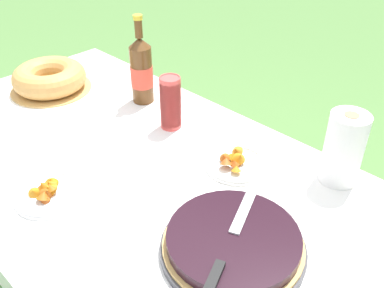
{
  "coord_description": "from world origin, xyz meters",
  "views": [
    {
      "loc": [
        0.87,
        -0.62,
        1.56
      ],
      "look_at": [
        0.11,
        0.15,
        0.83
      ],
      "focal_mm": 40.0,
      "sensor_mm": 36.0,
      "label": 1
    }
  ],
  "objects_px": {
    "berry_tart": "(233,243)",
    "cup_stack": "(171,103)",
    "serving_knife": "(230,242)",
    "snack_plate_near": "(49,193)",
    "paper_towel_roll": "(344,148)",
    "bundt_cake": "(50,78)",
    "cider_bottle_amber": "(142,70)",
    "snack_plate_left": "(236,163)"
  },
  "relations": [
    {
      "from": "paper_towel_roll",
      "to": "bundt_cake",
      "type": "bearing_deg",
      "value": -165.48
    },
    {
      "from": "berry_tart",
      "to": "cider_bottle_amber",
      "type": "distance_m",
      "value": 0.82
    },
    {
      "from": "cider_bottle_amber",
      "to": "paper_towel_roll",
      "type": "height_order",
      "value": "cider_bottle_amber"
    },
    {
      "from": "bundt_cake",
      "to": "berry_tart",
      "type": "bearing_deg",
      "value": -7.44
    },
    {
      "from": "serving_knife",
      "to": "berry_tart",
      "type": "bearing_deg",
      "value": -0.0
    },
    {
      "from": "berry_tart",
      "to": "cider_bottle_amber",
      "type": "xyz_separation_m",
      "value": [
        -0.74,
        0.34,
        0.1
      ]
    },
    {
      "from": "berry_tart",
      "to": "snack_plate_left",
      "type": "relative_size",
      "value": 1.82
    },
    {
      "from": "serving_knife",
      "to": "cup_stack",
      "type": "distance_m",
      "value": 0.62
    },
    {
      "from": "bundt_cake",
      "to": "snack_plate_near",
      "type": "relative_size",
      "value": 1.65
    },
    {
      "from": "berry_tart",
      "to": "snack_plate_left",
      "type": "height_order",
      "value": "snack_plate_left"
    },
    {
      "from": "cup_stack",
      "to": "snack_plate_near",
      "type": "bearing_deg",
      "value": -86.54
    },
    {
      "from": "bundt_cake",
      "to": "cup_stack",
      "type": "bearing_deg",
      "value": 14.84
    },
    {
      "from": "bundt_cake",
      "to": "cider_bottle_amber",
      "type": "height_order",
      "value": "cider_bottle_amber"
    },
    {
      "from": "snack_plate_near",
      "to": "cup_stack",
      "type": "bearing_deg",
      "value": 93.46
    },
    {
      "from": "cider_bottle_amber",
      "to": "snack_plate_left",
      "type": "xyz_separation_m",
      "value": [
        0.53,
        -0.08,
        -0.11
      ]
    },
    {
      "from": "snack_plate_near",
      "to": "snack_plate_left",
      "type": "height_order",
      "value": "snack_plate_left"
    },
    {
      "from": "serving_knife",
      "to": "paper_towel_roll",
      "type": "bearing_deg",
      "value": -26.21
    },
    {
      "from": "paper_towel_roll",
      "to": "berry_tart",
      "type": "bearing_deg",
      "value": -95.13
    },
    {
      "from": "cider_bottle_amber",
      "to": "snack_plate_left",
      "type": "relative_size",
      "value": 1.74
    },
    {
      "from": "bundt_cake",
      "to": "paper_towel_roll",
      "type": "relative_size",
      "value": 1.46
    },
    {
      "from": "serving_knife",
      "to": "snack_plate_near",
      "type": "bearing_deg",
      "value": 86.69
    },
    {
      "from": "serving_knife",
      "to": "paper_towel_roll",
      "type": "relative_size",
      "value": 1.63
    },
    {
      "from": "cup_stack",
      "to": "cider_bottle_amber",
      "type": "relative_size",
      "value": 0.57
    },
    {
      "from": "bundt_cake",
      "to": "cider_bottle_amber",
      "type": "xyz_separation_m",
      "value": [
        0.34,
        0.2,
        0.08
      ]
    },
    {
      "from": "berry_tart",
      "to": "serving_knife",
      "type": "xyz_separation_m",
      "value": [
        0.01,
        -0.03,
        0.04
      ]
    },
    {
      "from": "berry_tart",
      "to": "cup_stack",
      "type": "distance_m",
      "value": 0.6
    },
    {
      "from": "berry_tart",
      "to": "snack_plate_near",
      "type": "height_order",
      "value": "berry_tart"
    },
    {
      "from": "berry_tart",
      "to": "cider_bottle_amber",
      "type": "height_order",
      "value": "cider_bottle_amber"
    },
    {
      "from": "berry_tart",
      "to": "bundt_cake",
      "type": "bearing_deg",
      "value": 172.56
    },
    {
      "from": "paper_towel_roll",
      "to": "cup_stack",
      "type": "bearing_deg",
      "value": -165.78
    },
    {
      "from": "snack_plate_near",
      "to": "paper_towel_roll",
      "type": "relative_size",
      "value": 0.88
    },
    {
      "from": "berry_tart",
      "to": "serving_knife",
      "type": "bearing_deg",
      "value": -67.2
    },
    {
      "from": "cup_stack",
      "to": "cider_bottle_amber",
      "type": "bearing_deg",
      "value": 165.67
    },
    {
      "from": "serving_knife",
      "to": "bundt_cake",
      "type": "height_order",
      "value": "bundt_cake"
    },
    {
      "from": "cup_stack",
      "to": "bundt_cake",
      "type": "bearing_deg",
      "value": -165.16
    },
    {
      "from": "cider_bottle_amber",
      "to": "paper_towel_roll",
      "type": "relative_size",
      "value": 1.53
    },
    {
      "from": "bundt_cake",
      "to": "snack_plate_left",
      "type": "bearing_deg",
      "value": 8.21
    },
    {
      "from": "snack_plate_left",
      "to": "paper_towel_roll",
      "type": "relative_size",
      "value": 0.88
    },
    {
      "from": "serving_knife",
      "to": "bundt_cake",
      "type": "xyz_separation_m",
      "value": [
        -1.09,
        0.17,
        -0.01
      ]
    },
    {
      "from": "berry_tart",
      "to": "snack_plate_left",
      "type": "xyz_separation_m",
      "value": [
        -0.21,
        0.27,
        -0.01
      ]
    },
    {
      "from": "cider_bottle_amber",
      "to": "berry_tart",
      "type": "bearing_deg",
      "value": -24.89
    },
    {
      "from": "berry_tart",
      "to": "snack_plate_near",
      "type": "bearing_deg",
      "value": -157.38
    }
  ]
}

